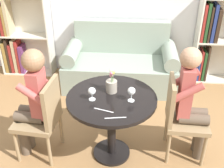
# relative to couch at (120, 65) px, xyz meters

# --- Properties ---
(ground_plane) EXTENTS (16.00, 16.00, 0.00)m
(ground_plane) POSITION_rel_couch_xyz_m (0.00, -1.53, -0.31)
(ground_plane) COLOR olive
(round_table) EXTENTS (0.89, 0.89, 0.74)m
(round_table) POSITION_rel_couch_xyz_m (0.00, -1.53, 0.27)
(round_table) COLOR black
(round_table) RESTS_ON ground_plane
(couch) EXTENTS (1.65, 0.80, 0.92)m
(couch) POSITION_rel_couch_xyz_m (0.00, 0.00, 0.00)
(couch) COLOR gray
(couch) RESTS_ON ground_plane
(bookshelf_left) EXTENTS (0.82, 0.28, 1.30)m
(bookshelf_left) POSITION_rel_couch_xyz_m (-1.64, 0.27, 0.28)
(bookshelf_left) COLOR silver
(bookshelf_left) RESTS_ON ground_plane
(bookshelf_right) EXTENTS (0.82, 0.28, 1.30)m
(bookshelf_right) POSITION_rel_couch_xyz_m (1.41, 0.27, 0.35)
(bookshelf_right) COLOR silver
(bookshelf_right) RESTS_ON ground_plane
(chair_left) EXTENTS (0.46, 0.46, 0.90)m
(chair_left) POSITION_rel_couch_xyz_m (-0.70, -1.58, 0.18)
(chair_left) COLOR #937A56
(chair_left) RESTS_ON ground_plane
(chair_right) EXTENTS (0.43, 0.43, 0.90)m
(chair_right) POSITION_rel_couch_xyz_m (0.70, -1.44, 0.18)
(chair_right) COLOR #937A56
(chair_right) RESTS_ON ground_plane
(person_left) EXTENTS (0.44, 0.36, 1.23)m
(person_left) POSITION_rel_couch_xyz_m (-0.79, -1.56, 0.36)
(person_left) COLOR brown
(person_left) RESTS_ON ground_plane
(person_right) EXTENTS (0.42, 0.35, 1.24)m
(person_right) POSITION_rel_couch_xyz_m (0.79, -1.44, 0.35)
(person_right) COLOR brown
(person_right) RESTS_ON ground_plane
(wine_glass_left) EXTENTS (0.07, 0.07, 0.13)m
(wine_glass_left) POSITION_rel_couch_xyz_m (-0.18, -1.59, 0.52)
(wine_glass_left) COLOR white
(wine_glass_left) RESTS_ON round_table
(wine_glass_right) EXTENTS (0.07, 0.07, 0.15)m
(wine_glass_right) POSITION_rel_couch_xyz_m (0.19, -1.58, 0.53)
(wine_glass_right) COLOR white
(wine_glass_right) RESTS_ON round_table
(flower_vase) EXTENTS (0.11, 0.11, 0.26)m
(flower_vase) POSITION_rel_couch_xyz_m (-0.01, -1.43, 0.51)
(flower_vase) COLOR #9E9384
(flower_vase) RESTS_ON round_table
(knife_left_setting) EXTENTS (0.19, 0.04, 0.00)m
(knife_left_setting) POSITION_rel_couch_xyz_m (0.06, -1.86, 0.43)
(knife_left_setting) COLOR silver
(knife_left_setting) RESTS_ON round_table
(fork_left_setting) EXTENTS (0.19, 0.06, 0.00)m
(fork_left_setting) POSITION_rel_couch_xyz_m (-0.05, -1.75, 0.43)
(fork_left_setting) COLOR silver
(fork_left_setting) RESTS_ON round_table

